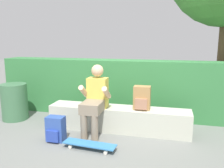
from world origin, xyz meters
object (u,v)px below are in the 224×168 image
at_px(skateboard_near_person, 90,144).
at_px(trash_bin, 14,102).
at_px(bench_main, 118,119).
at_px(backpack_on_ground, 56,129).
at_px(person_skater, 95,98).
at_px(backpack_on_bench, 142,98).

height_order(skateboard_near_person, trash_bin, trash_bin).
xyz_separation_m(bench_main, backpack_on_ground, (-0.87, -0.68, -0.02)).
relative_size(bench_main, backpack_on_ground, 6.20).
height_order(bench_main, person_skater, person_skater).
height_order(backpack_on_bench, backpack_on_ground, backpack_on_bench).
height_order(bench_main, skateboard_near_person, bench_main).
relative_size(backpack_on_bench, backpack_on_ground, 1.00).
height_order(bench_main, trash_bin, trash_bin).
height_order(skateboard_near_person, backpack_on_ground, backpack_on_ground).
bearing_deg(skateboard_near_person, trash_bin, 154.83).
relative_size(skateboard_near_person, backpack_on_bench, 2.03).
relative_size(person_skater, trash_bin, 1.62).
distance_m(person_skater, backpack_on_ground, 0.82).
bearing_deg(backpack_on_ground, person_skater, 42.92).
bearing_deg(skateboard_near_person, person_skater, 99.99).
distance_m(person_skater, trash_bin, 1.84).
height_order(bench_main, backpack_on_bench, backpack_on_bench).
xyz_separation_m(backpack_on_bench, trash_bin, (-2.57, 0.08, -0.25)).
bearing_deg(skateboard_near_person, bench_main, 73.13).
bearing_deg(backpack_on_bench, person_skater, -165.67).
bearing_deg(person_skater, bench_main, 29.85).
xyz_separation_m(bench_main, backpack_on_bench, (0.41, -0.01, 0.40)).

